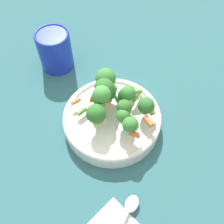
{
  "coord_description": "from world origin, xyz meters",
  "views": [
    {
      "loc": [
        -0.3,
        -0.12,
        0.53
      ],
      "look_at": [
        0.0,
        0.0,
        0.05
      ],
      "focal_mm": 42.0,
      "sensor_mm": 36.0,
      "label": 1
    }
  ],
  "objects": [
    {
      "name": "ground_plane",
      "position": [
        0.0,
        0.0,
        0.0
      ],
      "size": [
        3.0,
        3.0,
        0.0
      ],
      "primitive_type": "plane",
      "color": "#2D6066"
    },
    {
      "name": "bowl",
      "position": [
        0.0,
        0.0,
        0.02
      ],
      "size": [
        0.22,
        0.22,
        0.04
      ],
      "color": "white",
      "rests_on": "ground_plane"
    },
    {
      "name": "pasta_salad",
      "position": [
        0.01,
        0.0,
        0.08
      ],
      "size": [
        0.15,
        0.19,
        0.08
      ],
      "color": "#8CB766",
      "rests_on": "bowl"
    },
    {
      "name": "cup",
      "position": [
        0.12,
        0.21,
        0.05
      ],
      "size": [
        0.09,
        0.09,
        0.11
      ],
      "color": "#192DAD",
      "rests_on": "ground_plane"
    },
    {
      "name": "spoon",
      "position": [
        -0.2,
        -0.1,
        0.01
      ],
      "size": [
        0.18,
        0.04,
        0.01
      ],
      "rotation": [
        0.0,
        0.0,
        6.18
      ],
      "color": "silver",
      "rests_on": "napkin"
    }
  ]
}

